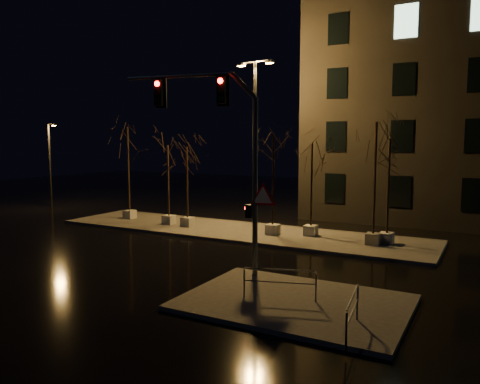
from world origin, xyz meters
The scene contains 15 objects.
ground centered at (0.00, 0.00, 0.00)m, with size 90.00×90.00×0.00m, color black.
median centered at (0.00, 6.00, 0.07)m, with size 22.00×5.00×0.15m, color #46443F.
sidewalk_corner centered at (7.50, -3.50, 0.07)m, with size 7.00×5.00×0.15m, color #46443F.
tree_0 centered at (-7.98, 6.11, 4.80)m, with size 1.80×1.80×6.13m.
tree_1 centered at (-4.40, 5.62, 3.91)m, with size 1.80×1.80×4.95m.
tree_2 centered at (-2.99, 5.58, 3.83)m, with size 1.80×1.80×4.85m.
tree_3 centered at (2.47, 5.82, 4.40)m, with size 1.80×1.80×5.60m.
tree_4 centered at (4.38, 6.53, 3.99)m, with size 1.80×1.80×5.06m.
tree_5 centered at (7.84, 5.93, 4.81)m, with size 1.80×1.80×6.14m.
tree_6 centered at (8.39, 6.42, 4.19)m, with size 1.80×1.80×5.32m.
traffic_signal_mast centered at (3.86, -1.73, 5.17)m, with size 6.20×1.04×7.64m.
streetlight_main centered at (0.40, 7.72, 5.75)m, with size 2.43×0.50×9.70m.
streetlight_far centered at (-17.97, 8.23, 3.62)m, with size 1.28×0.51×6.59m.
guard_rail_a centered at (7.06, -3.70, 0.81)m, with size 2.24×0.75×1.01m.
guard_rail_b centered at (9.83, -5.26, 0.83)m, with size 0.34×2.19×1.05m.
Camera 1 is at (12.89, -17.06, 5.22)m, focal length 35.00 mm.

